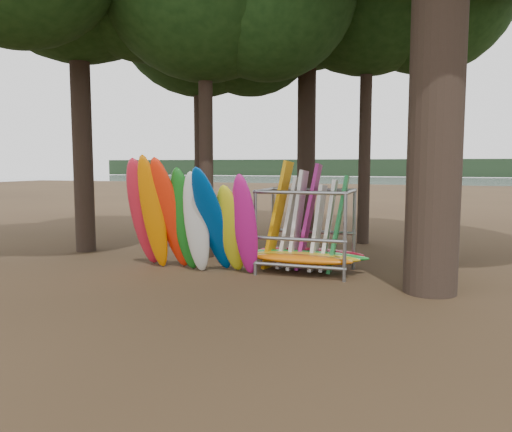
% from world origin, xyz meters
% --- Properties ---
extents(ground, '(120.00, 120.00, 0.00)m').
position_xyz_m(ground, '(0.00, 0.00, 0.00)').
color(ground, '#47331E').
rests_on(ground, ground).
extents(lake, '(160.00, 160.00, 0.00)m').
position_xyz_m(lake, '(0.00, 60.00, 0.00)').
color(lake, gray).
rests_on(lake, ground).
extents(far_shore, '(160.00, 4.00, 4.00)m').
position_xyz_m(far_shore, '(0.00, 110.00, 2.00)').
color(far_shore, black).
rests_on(far_shore, ground).
extents(oak_1, '(7.25, 7.25, 11.53)m').
position_xyz_m(oak_1, '(-3.40, 6.13, 8.35)').
color(oak_1, black).
rests_on(oak_1, ground).
extents(kayak_row, '(3.69, 2.01, 3.11)m').
position_xyz_m(kayak_row, '(-1.14, 0.49, 1.36)').
color(kayak_row, red).
rests_on(kayak_row, ground).
extents(storage_rack, '(3.20, 1.56, 2.88)m').
position_xyz_m(storage_rack, '(1.71, 1.51, 0.99)').
color(storage_rack, gray).
rests_on(storage_rack, ground).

